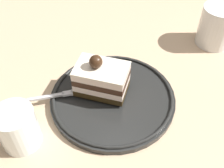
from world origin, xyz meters
name	(u,v)px	position (x,y,z in m)	size (l,w,h in m)	color
ground_plane	(121,108)	(0.00, 0.00, 0.00)	(2.40, 2.40, 0.00)	tan
dessert_plate	(112,98)	(0.00, 0.03, 0.01)	(0.24, 0.24, 0.02)	black
cake_slice	(102,78)	(-0.01, 0.05, 0.05)	(0.10, 0.11, 0.08)	#332510
fork	(59,95)	(-0.08, 0.09, 0.02)	(0.10, 0.06, 0.00)	silver
drink_glass_near	(216,28)	(0.30, 0.01, 0.04)	(0.08, 0.08, 0.09)	white
drink_glass_far	(18,129)	(-0.17, 0.06, 0.03)	(0.06, 0.06, 0.07)	white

